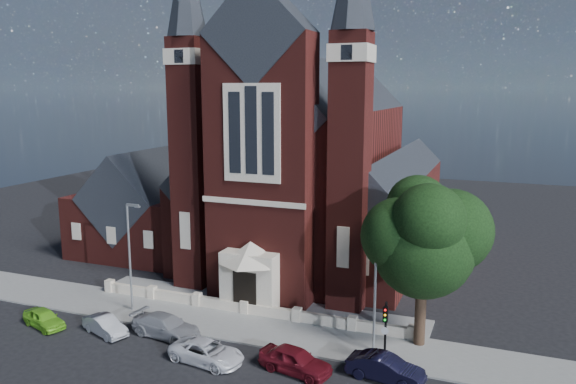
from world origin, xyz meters
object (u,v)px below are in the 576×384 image
street_lamp_left (130,251)px  car_dark_red (295,360)px  parish_hall (150,211)px  car_navy (385,368)px  street_tree (425,241)px  car_white_suv (207,352)px  car_silver_a (105,326)px  car_silver_b (166,326)px  church (318,172)px  traffic_signal (385,325)px  car_lime_van (44,318)px  street_lamp_right (377,282)px

street_lamp_left → car_dark_red: bearing=-16.1°
parish_hall → car_navy: bearing=-32.0°
street_tree → car_white_suv: bearing=-150.3°
car_silver_a → car_silver_b: 4.15m
church → car_navy: (11.38, -22.04, -7.46)m
car_dark_red → car_navy: car_dark_red is taller
traffic_signal → car_silver_b: 14.43m
street_tree → car_lime_van: 26.05m
traffic_signal → car_dark_red: 5.60m
street_lamp_left → car_silver_a: (0.69, -3.95, -3.99)m
car_silver_b → car_navy: (14.64, -0.36, 0.01)m
parish_hall → car_white_suv: bearing=-48.0°
street_tree → car_lime_van: size_ratio=2.88×
traffic_signal → car_lime_van: bearing=-172.6°
parish_hall → church: bearing=17.2°
street_lamp_right → car_lime_van: street_lamp_right is taller
street_lamp_left → car_navy: size_ratio=1.85×
parish_hall → car_white_suv: 25.66m
traffic_signal → car_dark_red: size_ratio=0.91×
street_lamp_right → traffic_signal: size_ratio=2.02×
street_lamp_right → car_dark_red: bearing=-132.2°
parish_hall → car_silver_b: (12.74, -16.74, -3.30)m
street_tree → car_navy: size_ratio=2.45×
car_navy → car_lime_van: bearing=101.0°
parish_hall → car_silver_b: parish_hall is taller
traffic_signal → street_tree: bearing=64.1°
street_lamp_left → parish_hall: bearing=120.0°
traffic_signal → car_silver_a: size_ratio=1.08×
parish_hall → street_lamp_right: (26.09, -14.00, 0.59)m
car_white_suv → car_navy: car_navy is taller
car_lime_van → car_navy: (23.27, 1.44, 0.09)m
car_silver_b → car_navy: size_ratio=1.13×
street_lamp_right → car_navy: 5.13m
parish_hall → car_lime_van: 19.29m
parish_hall → traffic_signal: (27.00, -15.57, -1.43)m
car_white_suv → parish_hall: bearing=49.9°
car_white_suv → car_dark_red: size_ratio=1.06×
car_lime_van → car_silver_b: car_silver_b is taller
car_lime_van → car_dark_red: (18.25, 0.43, 0.12)m
church → car_dark_red: bearing=-74.6°
church → street_tree: 21.38m
traffic_signal → car_white_suv: 10.70m
car_white_suv → traffic_signal: bearing=-63.6°
parish_hall → street_tree: (28.60, -12.29, 2.95)m
car_silver_a → car_navy: 18.62m
street_lamp_left → car_white_suv: (8.93, -4.91, -3.95)m
street_lamp_right → car_white_suv: size_ratio=1.73×
traffic_signal → car_lime_van: traffic_signal is taller
car_lime_van → car_silver_a: car_lime_van is taller
parish_hall → car_navy: size_ratio=2.79×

